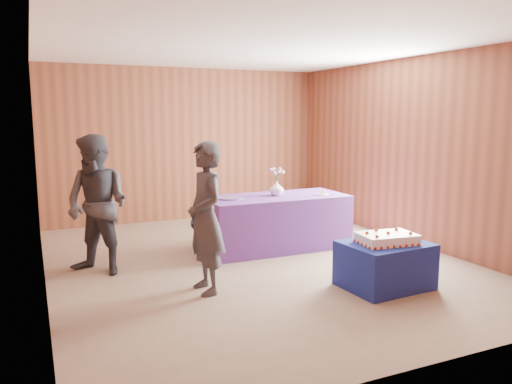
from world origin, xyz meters
TOP-DOWN VIEW (x-y plane):
  - ground at (0.00, 0.00)m, footprint 6.00×6.00m
  - room_shell at (0.00, 0.00)m, footprint 5.04×6.04m
  - cake_table at (0.90, -1.45)m, footprint 0.94×0.75m
  - serving_table at (0.54, 0.50)m, footprint 2.01×0.93m
  - sheet_cake at (0.89, -1.48)m, footprint 0.67×0.50m
  - vase at (0.57, 0.54)m, footprint 0.25×0.25m
  - flower_spray at (0.57, 0.54)m, footprint 0.23×0.23m
  - platter at (-0.13, 0.55)m, footprint 0.37×0.37m
  - plate at (1.18, 0.32)m, footprint 0.18×0.18m
  - cake_slice at (1.18, 0.32)m, footprint 0.08×0.08m
  - knife at (1.24, 0.21)m, footprint 0.25×0.12m
  - guest_left at (-0.93, -0.78)m, footprint 0.42×0.61m
  - guest_right at (-1.89, 0.34)m, footprint 1.01×1.01m

SIDE VIEW (x-z plane):
  - ground at x=0.00m, z-range 0.00..0.00m
  - cake_table at x=0.90m, z-range 0.00..0.50m
  - serving_table at x=0.54m, z-range 0.00..0.75m
  - sheet_cake at x=0.89m, z-range 0.48..0.63m
  - knife at x=1.24m, z-range 0.75..0.75m
  - plate at x=1.18m, z-range 0.75..0.76m
  - platter at x=-0.13m, z-range 0.75..0.77m
  - cake_slice at x=1.18m, z-range 0.75..0.83m
  - guest_left at x=-0.93m, z-range 0.00..1.61m
  - guest_right at x=-1.89m, z-range 0.00..1.66m
  - vase at x=0.57m, z-range 0.75..0.96m
  - flower_spray at x=0.57m, z-range 1.02..1.19m
  - room_shell at x=0.00m, z-range 0.44..3.16m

